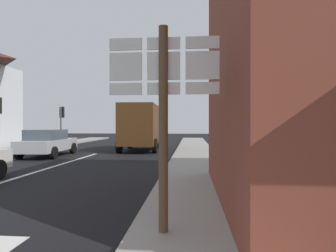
# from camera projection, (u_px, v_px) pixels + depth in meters

# --- Properties ---
(ground_plane) EXTENTS (80.00, 80.00, 0.00)m
(ground_plane) POSITION_uv_depth(u_px,v_px,m) (83.00, 158.00, 14.33)
(ground_plane) COLOR black
(sidewalk_right) EXTENTS (2.38, 44.00, 0.14)m
(sidewalk_right) POSITION_uv_depth(u_px,v_px,m) (196.00, 163.00, 11.85)
(sidewalk_right) COLOR gray
(sidewalk_right) RESTS_ON ground
(lane_centre_stripe) EXTENTS (0.16, 12.00, 0.01)m
(lane_centre_stripe) POSITION_uv_depth(u_px,v_px,m) (41.00, 170.00, 10.35)
(lane_centre_stripe) COLOR silver
(lane_centre_stripe) RESTS_ON ground
(sedan_far) EXTENTS (2.20, 4.31, 1.47)m
(sedan_far) POSITION_uv_depth(u_px,v_px,m) (48.00, 142.00, 15.07)
(sedan_far) COLOR #B7BABF
(sedan_far) RESTS_ON ground
(delivery_truck) EXTENTS (2.59, 5.05, 3.05)m
(delivery_truck) POSITION_uv_depth(u_px,v_px,m) (141.00, 126.00, 18.26)
(delivery_truck) COLOR #4C2D14
(delivery_truck) RESTS_ON ground
(route_sign_post) EXTENTS (1.66, 0.14, 3.20)m
(route_sign_post) POSITION_uv_depth(u_px,v_px,m) (163.00, 107.00, 4.08)
(route_sign_post) COLOR brown
(route_sign_post) RESTS_ON ground
(traffic_light_far_left) EXTENTS (0.30, 0.49, 3.23)m
(traffic_light_far_left) POSITION_uv_depth(u_px,v_px,m) (62.00, 117.00, 22.60)
(traffic_light_far_left) COLOR #47474C
(traffic_light_far_left) RESTS_ON ground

